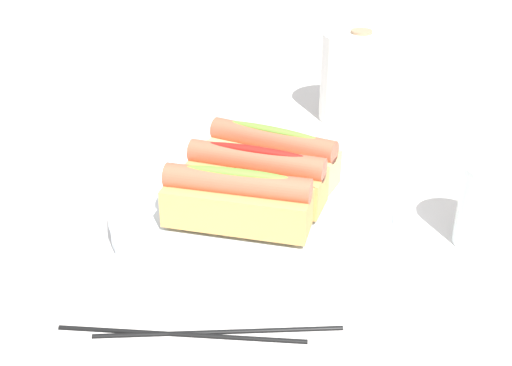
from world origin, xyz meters
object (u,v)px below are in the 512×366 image
at_px(chopstick_far, 182,333).
at_px(hotdog_back, 256,177).
at_px(hotdog_front, 237,200).
at_px(paper_towel_roll, 358,77).
at_px(water_glass, 491,210).
at_px(hotdog_side, 273,156).
at_px(serving_bowl, 256,210).
at_px(chopstick_near, 219,330).

bearing_deg(chopstick_far, hotdog_back, 75.87).
distance_m(hotdog_front, hotdog_back, 0.06).
bearing_deg(paper_towel_roll, chopstick_far, -97.70).
distance_m(water_glass, chopstick_far, 0.34).
bearing_deg(hotdog_side, chopstick_far, -93.16).
distance_m(paper_towel_roll, chopstick_far, 0.53).
bearing_deg(chopstick_far, hotdog_front, 76.37).
xyz_separation_m(water_glass, chopstick_far, (-0.26, -0.23, -0.04)).
distance_m(hotdog_back, paper_towel_roll, 0.33).
height_order(serving_bowl, chopstick_far, serving_bowl).
xyz_separation_m(hotdog_back, water_glass, (0.25, 0.03, -0.02)).
xyz_separation_m(hotdog_front, water_glass, (0.25, 0.08, -0.02)).
bearing_deg(hotdog_front, chopstick_far, -92.37).
bearing_deg(hotdog_side, paper_towel_roll, 78.14).
xyz_separation_m(hotdog_side, chopstick_far, (-0.01, -0.25, -0.05)).
height_order(hotdog_front, hotdog_back, same).
bearing_deg(paper_towel_roll, chopstick_near, -94.57).
xyz_separation_m(hotdog_back, hotdog_side, (0.00, 0.05, 0.00)).
distance_m(water_glass, chopstick_near, 0.31).
height_order(hotdog_front, hotdog_side, same).
bearing_deg(hotdog_back, hotdog_side, 85.81).
xyz_separation_m(serving_bowl, chopstick_near, (0.02, -0.19, -0.01)).
distance_m(serving_bowl, hotdog_side, 0.07).
xyz_separation_m(hotdog_back, paper_towel_roll, (0.06, 0.33, 0.01)).
relative_size(serving_bowl, chopstick_far, 1.47).
relative_size(hotdog_front, hotdog_side, 0.97).
bearing_deg(serving_bowl, paper_towel_roll, 79.41).
xyz_separation_m(water_glass, paper_towel_roll, (-0.18, 0.30, 0.02)).
bearing_deg(paper_towel_roll, hotdog_side, -101.86).
distance_m(hotdog_side, chopstick_far, 0.26).
xyz_separation_m(hotdog_front, paper_towel_roll, (0.07, 0.38, 0.01)).
height_order(serving_bowl, hotdog_front, hotdog_front).
distance_m(serving_bowl, chopstick_near, 0.19).
distance_m(hotdog_front, hotdog_side, 0.11).
bearing_deg(water_glass, hotdog_side, 173.42).
relative_size(water_glass, chopstick_far, 0.41).
xyz_separation_m(hotdog_side, water_glass, (0.24, -0.03, -0.02)).
distance_m(hotdog_front, chopstick_far, 0.15).
distance_m(hotdog_back, water_glass, 0.25).
xyz_separation_m(serving_bowl, chopstick_far, (-0.01, -0.20, -0.01)).
height_order(serving_bowl, hotdog_back, hotdog_back).
relative_size(paper_towel_roll, chopstick_far, 0.61).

